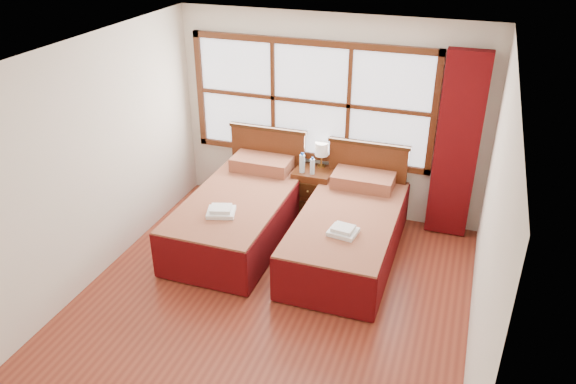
% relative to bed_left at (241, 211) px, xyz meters
% --- Properties ---
extents(floor, '(4.50, 4.50, 0.00)m').
position_rel_bed_left_xyz_m(floor, '(0.81, -1.20, -0.34)').
color(floor, brown).
rests_on(floor, ground).
extents(ceiling, '(4.50, 4.50, 0.00)m').
position_rel_bed_left_xyz_m(ceiling, '(0.81, -1.20, 2.26)').
color(ceiling, white).
rests_on(ceiling, wall_back).
extents(wall_back, '(4.00, 0.00, 4.00)m').
position_rel_bed_left_xyz_m(wall_back, '(0.81, 1.05, 0.96)').
color(wall_back, silver).
rests_on(wall_back, floor).
extents(wall_left, '(0.00, 4.50, 4.50)m').
position_rel_bed_left_xyz_m(wall_left, '(-1.19, -1.20, 0.96)').
color(wall_left, silver).
rests_on(wall_left, floor).
extents(wall_right, '(0.00, 4.50, 4.50)m').
position_rel_bed_left_xyz_m(wall_right, '(2.81, -1.20, 0.96)').
color(wall_right, silver).
rests_on(wall_right, floor).
extents(window, '(3.16, 0.06, 1.56)m').
position_rel_bed_left_xyz_m(window, '(0.56, 1.02, 1.16)').
color(window, white).
rests_on(window, wall_back).
extents(curtain, '(0.50, 0.16, 2.30)m').
position_rel_bed_left_xyz_m(curtain, '(2.41, 0.91, 0.83)').
color(curtain, '#5F090C').
rests_on(curtain, wall_back).
extents(bed_left, '(1.14, 2.21, 1.11)m').
position_rel_bed_left_xyz_m(bed_left, '(0.00, 0.00, 0.00)').
color(bed_left, '#371C0B').
rests_on(bed_left, floor).
extents(bed_right, '(1.11, 2.14, 1.08)m').
position_rel_bed_left_xyz_m(bed_right, '(1.36, 0.00, -0.01)').
color(bed_right, '#371C0B').
rests_on(bed_right, floor).
extents(nightstand, '(0.49, 0.48, 0.65)m').
position_rel_bed_left_xyz_m(nightstand, '(0.68, 0.80, -0.01)').
color(nightstand, '#522612').
rests_on(nightstand, floor).
extents(towels_left, '(0.38, 0.35, 0.09)m').
position_rel_bed_left_xyz_m(towels_left, '(-0.00, -0.54, 0.29)').
color(towels_left, white).
rests_on(towels_left, bed_left).
extents(towels_right, '(0.33, 0.30, 0.09)m').
position_rel_bed_left_xyz_m(towels_right, '(1.40, -0.47, 0.28)').
color(towels_right, white).
rests_on(towels_right, bed_right).
extents(lamp, '(0.17, 0.17, 0.34)m').
position_rel_bed_left_xyz_m(lamp, '(0.75, 0.94, 0.55)').
color(lamp, '#B5843A').
rests_on(lamp, nightstand).
extents(bottle_near, '(0.07, 0.07, 0.27)m').
position_rel_bed_left_xyz_m(bottle_near, '(0.56, 0.70, 0.44)').
color(bottle_near, silver).
rests_on(bottle_near, nightstand).
extents(bottle_far, '(0.06, 0.06, 0.23)m').
position_rel_bed_left_xyz_m(bottle_far, '(0.70, 0.69, 0.42)').
color(bottle_far, silver).
rests_on(bottle_far, nightstand).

